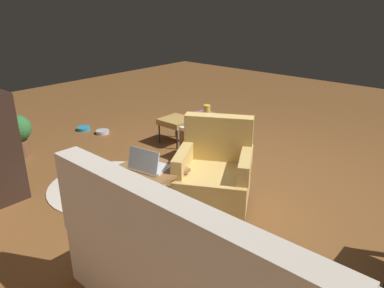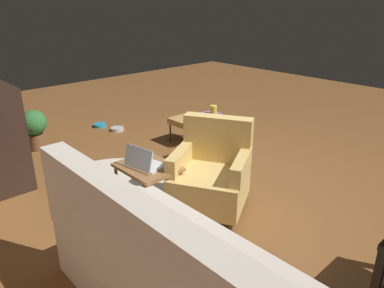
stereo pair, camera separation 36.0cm
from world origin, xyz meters
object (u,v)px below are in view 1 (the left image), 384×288
Objects in this scene: armchair at (214,173)px; pet_bowl_teal at (84,129)px; wicker_hamper at (205,145)px; potted_plant at (18,132)px; couch at (205,277)px; pet_bowl_steel at (102,132)px; laptop_desk at (152,173)px; book_stack_hamper at (205,119)px; ottoman at (176,122)px; yellow_mug at (207,109)px; laptop at (148,164)px.

pet_bowl_teal is at bearing -8.98° from armchair.
wicker_hamper is at bearing -172.53° from pet_bowl_teal.
armchair is at bearing -166.34° from potted_plant.
pet_bowl_steel is (3.37, -1.68, -0.31)m from couch.
laptop_desk is 2.30m from potted_plant.
couch is 7.91× the size of book_stack_hamper.
pet_bowl_steel is at bearing -12.33° from armchair.
pet_bowl_steel is (1.12, 0.46, -0.29)m from ottoman.
yellow_mug is 0.90m from ottoman.
wicker_hamper is 2.40× the size of pet_bowl_teal.
wicker_hamper is at bearing -73.32° from laptop_desk.
laptop reaches higher than pet_bowl_teal.
pet_bowl_steel is (2.22, -1.04, -0.40)m from laptop_desk.
pet_bowl_teal is (2.57, -0.94, -0.40)m from laptop_desk.
potted_plant is (1.96, 1.39, -0.37)m from yellow_mug.
laptop_desk and wicker_hamper have the same top height.
laptop is 1.32m from book_stack_hamper.
yellow_mug is (0.34, -1.21, 0.28)m from laptop_desk.
yellow_mug is (1.49, -1.86, 0.37)m from couch.
laptop reaches higher than laptop_desk.
wicker_hamper is (0.37, -1.22, -0.18)m from laptop_desk.
potted_plant is (2.30, 0.17, -0.09)m from laptop_desk.
laptop_desk reaches higher than ottoman.
armchair reaches higher than wicker_hamper.
book_stack_hamper is 1.94m from pet_bowl_steel.
couch reaches higher than potted_plant.
book_stack_hamper is 2.41× the size of yellow_mug.
book_stack_hamper is at bearing -174.18° from pet_bowl_steel.
couch reaches higher than wicker_hamper.
armchair is 2.57× the size of laptop.
wicker_hamper is 0.78m from ottoman.
pet_bowl_steel is 0.36× the size of potted_plant.
yellow_mug is 2.43m from potted_plant.
pet_bowl_steel is at bearing 22.19° from ottoman.
armchair is 2.66m from pet_bowl_steel.
pet_bowl_teal is at bearing -76.24° from potted_plant.
couch is 2.41m from yellow_mug.
book_stack_hamper is 2.28m from pet_bowl_teal.
wicker_hamper is at bearing 151.65° from book_stack_hamper.
wicker_hamper is at bearing -73.57° from laptop.
laptop reaches higher than book_stack_hamper.
couch reaches higher than book_stack_hamper.
armchair reaches higher than ottoman.
armchair is 1.07m from yellow_mug.
laptop is 1.78× the size of pet_bowl_teal.
potted_plant reaches higher than ottoman.
couch is 3.78m from pet_bowl_steel.
wicker_hamper is 0.46m from yellow_mug.
book_stack_hamper is 0.82m from ottoman.
pet_bowl_teal is (2.93, -0.46, -0.34)m from armchair.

